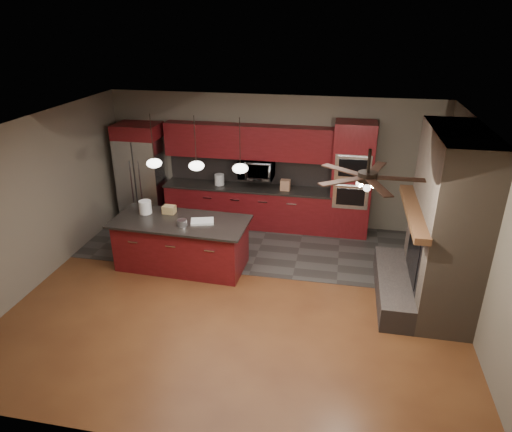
% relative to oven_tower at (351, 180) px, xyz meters
% --- Properties ---
extents(ground, '(7.00, 7.00, 0.00)m').
position_rel_oven_tower_xyz_m(ground, '(-1.70, -2.69, -1.19)').
color(ground, brown).
rests_on(ground, ground).
extents(ceiling, '(7.00, 6.00, 0.02)m').
position_rel_oven_tower_xyz_m(ceiling, '(-1.70, -2.69, 1.61)').
color(ceiling, white).
rests_on(ceiling, back_wall).
extents(back_wall, '(7.00, 0.02, 2.80)m').
position_rel_oven_tower_xyz_m(back_wall, '(-1.70, 0.31, 0.21)').
color(back_wall, '#665E52').
rests_on(back_wall, ground).
extents(right_wall, '(0.02, 6.00, 2.80)m').
position_rel_oven_tower_xyz_m(right_wall, '(1.80, -2.69, 0.21)').
color(right_wall, '#665E52').
rests_on(right_wall, ground).
extents(left_wall, '(0.02, 6.00, 2.80)m').
position_rel_oven_tower_xyz_m(left_wall, '(-5.20, -2.69, 0.21)').
color(left_wall, '#665E52').
rests_on(left_wall, ground).
extents(slate_tile_patch, '(7.00, 2.40, 0.01)m').
position_rel_oven_tower_xyz_m(slate_tile_patch, '(-1.70, -0.89, -1.19)').
color(slate_tile_patch, '#393733').
rests_on(slate_tile_patch, ground).
extents(fireplace_column, '(1.30, 2.10, 2.80)m').
position_rel_oven_tower_xyz_m(fireplace_column, '(1.34, -2.29, 0.11)').
color(fireplace_column, '#736352').
rests_on(fireplace_column, ground).
extents(back_cabinetry, '(3.59, 0.64, 2.20)m').
position_rel_oven_tower_xyz_m(back_cabinetry, '(-2.18, 0.05, -0.30)').
color(back_cabinetry, maroon).
rests_on(back_cabinetry, ground).
extents(oven_tower, '(0.80, 0.63, 2.38)m').
position_rel_oven_tower_xyz_m(oven_tower, '(0.00, 0.00, 0.00)').
color(oven_tower, maroon).
rests_on(oven_tower, ground).
extents(microwave, '(0.73, 0.41, 0.50)m').
position_rel_oven_tower_xyz_m(microwave, '(-1.98, 0.06, 0.11)').
color(microwave, silver).
rests_on(microwave, back_cabinetry).
extents(refrigerator, '(0.93, 0.75, 2.17)m').
position_rel_oven_tower_xyz_m(refrigerator, '(-4.52, -0.07, -0.11)').
color(refrigerator, silver).
rests_on(refrigerator, ground).
extents(kitchen_island, '(2.46, 1.20, 0.92)m').
position_rel_oven_tower_xyz_m(kitchen_island, '(-2.97, -1.98, -0.73)').
color(kitchen_island, maroon).
rests_on(kitchen_island, ground).
extents(white_bucket, '(0.29, 0.29, 0.24)m').
position_rel_oven_tower_xyz_m(white_bucket, '(-3.70, -1.79, -0.15)').
color(white_bucket, white).
rests_on(white_bucket, kitchen_island).
extents(paint_can, '(0.18, 0.18, 0.11)m').
position_rel_oven_tower_xyz_m(paint_can, '(-2.85, -2.19, -0.22)').
color(paint_can, '#B7B8BC').
rests_on(paint_can, kitchen_island).
extents(paint_tray, '(0.46, 0.38, 0.04)m').
position_rel_oven_tower_xyz_m(paint_tray, '(-2.55, -1.98, -0.25)').
color(paint_tray, silver).
rests_on(paint_tray, kitchen_island).
extents(cardboard_box, '(0.24, 0.18, 0.14)m').
position_rel_oven_tower_xyz_m(cardboard_box, '(-3.27, -1.70, -0.20)').
color(cardboard_box, tan).
rests_on(cardboard_box, kitchen_island).
extents(counter_bucket, '(0.21, 0.21, 0.23)m').
position_rel_oven_tower_xyz_m(counter_bucket, '(-2.78, 0.01, -0.17)').
color(counter_bucket, silver).
rests_on(counter_bucket, back_cabinetry).
extents(counter_box, '(0.20, 0.16, 0.22)m').
position_rel_oven_tower_xyz_m(counter_box, '(-1.34, -0.04, -0.18)').
color(counter_box, '#AF7B5A').
rests_on(counter_box, back_cabinetry).
extents(pendant_left, '(0.26, 0.26, 0.92)m').
position_rel_oven_tower_xyz_m(pendant_left, '(-3.35, -1.99, 0.77)').
color(pendant_left, black).
rests_on(pendant_left, ceiling).
extents(pendant_center, '(0.26, 0.26, 0.92)m').
position_rel_oven_tower_xyz_m(pendant_center, '(-2.60, -1.99, 0.77)').
color(pendant_center, black).
rests_on(pendant_center, ceiling).
extents(pendant_right, '(0.26, 0.26, 0.92)m').
position_rel_oven_tower_xyz_m(pendant_right, '(-1.85, -1.99, 0.77)').
color(pendant_right, black).
rests_on(pendant_right, ceiling).
extents(ceiling_fan, '(1.27, 1.33, 0.41)m').
position_rel_oven_tower_xyz_m(ceiling_fan, '(0.10, -3.49, 1.27)').
color(ceiling_fan, black).
rests_on(ceiling_fan, ceiling).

